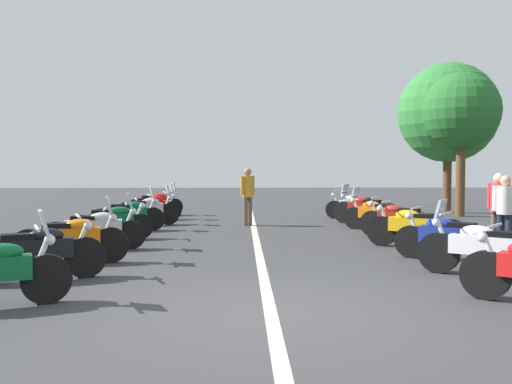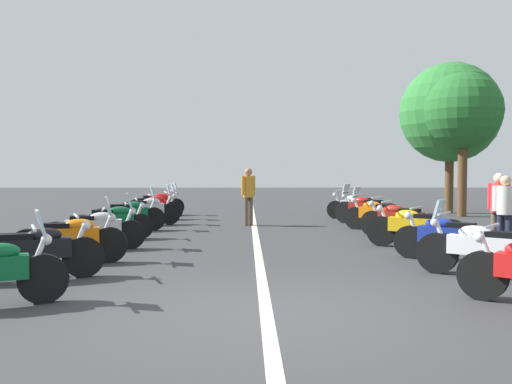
% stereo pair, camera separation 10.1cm
% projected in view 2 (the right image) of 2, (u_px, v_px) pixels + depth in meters
% --- Properties ---
extents(ground_plane, '(80.00, 80.00, 0.00)m').
position_uv_depth(ground_plane, '(267.00, 314.00, 6.62)').
color(ground_plane, '#38383A').
extents(lane_centre_stripe, '(29.62, 0.16, 0.01)m').
position_uv_depth(lane_centre_stripe, '(255.00, 235.00, 14.30)').
color(lane_centre_stripe, beige).
rests_on(lane_centre_stripe, ground_plane).
extents(motorcycle_left_row_1, '(1.00, 2.05, 1.00)m').
position_uv_depth(motorcycle_left_row_1, '(33.00, 251.00, 8.54)').
color(motorcycle_left_row_1, black).
rests_on(motorcycle_left_row_1, ground_plane).
extents(motorcycle_left_row_2, '(0.68, 2.06, 1.22)m').
position_uv_depth(motorcycle_left_row_2, '(71.00, 238.00, 10.03)').
color(motorcycle_left_row_2, black).
rests_on(motorcycle_left_row_2, ground_plane).
extents(motorcycle_left_row_3, '(0.74, 2.12, 1.20)m').
position_uv_depth(motorcycle_left_row_3, '(95.00, 228.00, 11.69)').
color(motorcycle_left_row_3, black).
rests_on(motorcycle_left_row_3, ground_plane).
extents(motorcycle_left_row_4, '(0.77, 1.95, 0.99)m').
position_uv_depth(motorcycle_left_row_4, '(113.00, 221.00, 13.37)').
color(motorcycle_left_row_4, black).
rests_on(motorcycle_left_row_4, ground_plane).
extents(motorcycle_left_row_5, '(0.82, 1.98, 1.21)m').
position_uv_depth(motorcycle_left_row_5, '(129.00, 214.00, 15.13)').
color(motorcycle_left_row_5, black).
rests_on(motorcycle_left_row_5, ground_plane).
extents(motorcycle_left_row_6, '(0.84, 2.03, 1.21)m').
position_uv_depth(motorcycle_left_row_6, '(146.00, 210.00, 16.63)').
color(motorcycle_left_row_6, black).
rests_on(motorcycle_left_row_6, ground_plane).
extents(motorcycle_left_row_7, '(0.86, 2.06, 1.20)m').
position_uv_depth(motorcycle_left_row_7, '(152.00, 206.00, 18.28)').
color(motorcycle_left_row_7, black).
rests_on(motorcycle_left_row_7, ground_plane).
extents(motorcycle_left_row_8, '(0.90, 1.96, 1.20)m').
position_uv_depth(motorcycle_left_row_8, '(157.00, 203.00, 19.93)').
color(motorcycle_left_row_8, black).
rests_on(motorcycle_left_row_8, ground_plane).
extents(motorcycle_right_row_1, '(1.43, 1.87, 1.23)m').
position_uv_depth(motorcycle_right_row_1, '(485.00, 248.00, 8.72)').
color(motorcycle_right_row_1, black).
rests_on(motorcycle_right_row_1, ground_plane).
extents(motorcycle_right_row_2, '(1.32, 1.77, 0.99)m').
position_uv_depth(motorcycle_right_row_2, '(448.00, 237.00, 10.28)').
color(motorcycle_right_row_2, black).
rests_on(motorcycle_right_row_2, ground_plane).
extents(motorcycle_right_row_3, '(1.28, 1.90, 1.01)m').
position_uv_depth(motorcycle_right_row_3, '(415.00, 227.00, 11.92)').
color(motorcycle_right_row_3, black).
rests_on(motorcycle_right_row_3, ground_plane).
extents(motorcycle_right_row_4, '(1.39, 1.76, 1.01)m').
position_uv_depth(motorcycle_right_row_4, '(400.00, 220.00, 13.57)').
color(motorcycle_right_row_4, black).
rests_on(motorcycle_right_row_4, ground_plane).
extents(motorcycle_right_row_5, '(1.30, 1.67, 1.20)m').
position_uv_depth(motorcycle_right_row_5, '(377.00, 214.00, 15.26)').
color(motorcycle_right_row_5, black).
rests_on(motorcycle_right_row_5, ground_plane).
extents(motorcycle_right_row_6, '(1.46, 1.76, 1.23)m').
position_uv_depth(motorcycle_right_row_6, '(366.00, 209.00, 16.89)').
color(motorcycle_right_row_6, black).
rests_on(motorcycle_right_row_6, ground_plane).
extents(motorcycle_right_row_7, '(1.13, 1.96, 0.98)m').
position_uv_depth(motorcycle_right_row_7, '(357.00, 206.00, 18.48)').
color(motorcycle_right_row_7, black).
rests_on(motorcycle_right_row_7, ground_plane).
extents(bystander_0, '(0.39, 0.41, 1.72)m').
position_uv_depth(bystander_0, '(248.00, 192.00, 16.57)').
color(bystander_0, brown).
rests_on(bystander_0, ground_plane).
extents(bystander_2, '(0.48, 0.32, 1.63)m').
position_uv_depth(bystander_2, '(499.00, 205.00, 11.60)').
color(bystander_2, brown).
rests_on(bystander_2, ground_plane).
extents(bystander_3, '(0.43, 0.37, 1.58)m').
position_uv_depth(bystander_3, '(505.00, 208.00, 11.35)').
color(bystander_3, '#1E2338').
rests_on(bystander_3, ground_plane).
extents(roadside_tree_0, '(2.69, 2.69, 5.06)m').
position_uv_depth(roadside_tree_0, '(463.00, 111.00, 19.44)').
color(roadside_tree_0, brown).
rests_on(roadside_tree_0, ground_plane).
extents(roadside_tree_1, '(3.75, 3.75, 5.67)m').
position_uv_depth(roadside_tree_1, '(450.00, 113.00, 20.93)').
color(roadside_tree_1, brown).
rests_on(roadside_tree_1, ground_plane).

